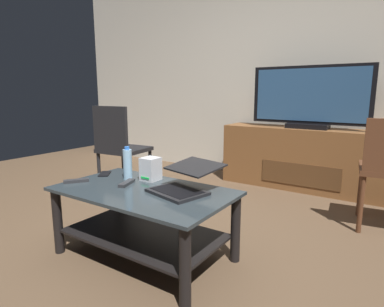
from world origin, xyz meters
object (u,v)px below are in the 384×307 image
at_px(side_chair, 119,145).
at_px(laptop, 184,181).
at_px(media_cabinet, 306,159).
at_px(television, 309,99).
at_px(coffee_table, 144,211).
at_px(cell_phone, 105,174).
at_px(tv_remote, 76,181).
at_px(soundbar_remote, 127,183).
at_px(water_bottle_near, 128,164).
at_px(router_box, 151,169).

distance_m(side_chair, laptop, 1.56).
bearing_deg(media_cabinet, television, -90.00).
height_order(coffee_table, media_cabinet, media_cabinet).
height_order(coffee_table, cell_phone, cell_phone).
height_order(coffee_table, television, television).
height_order(tv_remote, soundbar_remote, same).
bearing_deg(water_bottle_near, tv_remote, -132.41).
height_order(laptop, cell_phone, laptop).
bearing_deg(media_cabinet, router_box, -106.15).
bearing_deg(water_bottle_near, router_box, 25.19).
xyz_separation_m(coffee_table, laptop, (0.24, 0.11, 0.21)).
xyz_separation_m(router_box, water_bottle_near, (-0.15, -0.07, 0.03)).
distance_m(media_cabinet, cell_phone, 2.18).
bearing_deg(soundbar_remote, television, 55.24).
bearing_deg(coffee_table, soundbar_remote, 173.10).
distance_m(media_cabinet, water_bottle_near, 2.10).
height_order(media_cabinet, tv_remote, media_cabinet).
xyz_separation_m(media_cabinet, soundbar_remote, (-0.61, -2.07, 0.13)).
bearing_deg(coffee_table, television, 77.80).
height_order(side_chair, tv_remote, side_chair).
bearing_deg(router_box, coffee_table, -61.78).
relative_size(media_cabinet, router_box, 11.45).
height_order(laptop, tv_remote, laptop).
xyz_separation_m(television, soundbar_remote, (-0.61, -2.05, -0.52)).
bearing_deg(tv_remote, cell_phone, 125.91).
distance_m(water_bottle_near, tv_remote, 0.35).
height_order(side_chair, water_bottle_near, side_chair).
bearing_deg(media_cabinet, cell_phone, -115.20).
bearing_deg(water_bottle_near, television, 70.29).
distance_m(television, tv_remote, 2.44).
distance_m(media_cabinet, tv_remote, 2.41).
height_order(water_bottle_near, cell_phone, water_bottle_near).
height_order(television, cell_phone, television).
xyz_separation_m(side_chair, tv_remote, (0.65, -1.01, -0.05)).
bearing_deg(router_box, side_chair, 146.21).
bearing_deg(cell_phone, television, 27.34).
relative_size(media_cabinet, soundbar_remote, 11.20).
distance_m(tv_remote, soundbar_remote, 0.35).
bearing_deg(tv_remote, water_bottle_near, 83.09).
xyz_separation_m(media_cabinet, water_bottle_near, (-0.70, -1.97, 0.22)).
bearing_deg(side_chair, cell_phone, -49.61).
distance_m(media_cabinet, router_box, 1.99).
height_order(cell_phone, soundbar_remote, soundbar_remote).
distance_m(cell_phone, soundbar_remote, 0.33).
xyz_separation_m(cell_phone, soundbar_remote, (0.32, -0.10, 0.01)).
height_order(media_cabinet, router_box, media_cabinet).
bearing_deg(cell_phone, tv_remote, -126.81).
height_order(laptop, soundbar_remote, laptop).
relative_size(television, soundbar_remote, 7.51).
height_order(coffee_table, router_box, router_box).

